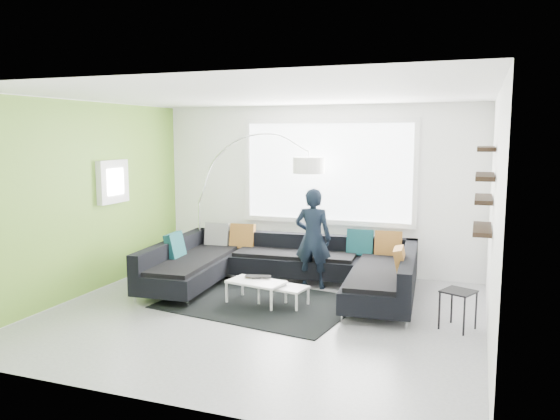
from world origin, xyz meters
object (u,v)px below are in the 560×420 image
at_px(sectional_sofa, 283,269).
at_px(side_table, 458,310).
at_px(coffee_table, 270,293).
at_px(person, 313,238).
at_px(laptop, 257,278).
at_px(arc_lamp, 199,203).

bearing_deg(sectional_sofa, side_table, -20.69).
height_order(coffee_table, side_table, side_table).
relative_size(coffee_table, side_table, 2.06).
bearing_deg(side_table, person, 152.19).
distance_m(coffee_table, side_table, 2.47).
relative_size(coffee_table, laptop, 2.38).
distance_m(arc_lamp, laptop, 2.22).
height_order(arc_lamp, person, arc_lamp).
bearing_deg(side_table, laptop, 175.73).
distance_m(arc_lamp, person, 2.19).
height_order(sectional_sofa, side_table, sectional_sofa).
bearing_deg(laptop, side_table, -18.31).
relative_size(coffee_table, person, 0.65).
bearing_deg(side_table, sectional_sofa, 163.69).
distance_m(sectional_sofa, laptop, 0.56).
bearing_deg(arc_lamp, laptop, -38.52).
relative_size(arc_lamp, person, 1.54).
bearing_deg(side_table, arc_lamp, 160.78).
bearing_deg(coffee_table, arc_lamp, 153.14).
distance_m(side_table, person, 2.49).
bearing_deg(laptop, arc_lamp, 127.06).
relative_size(side_table, person, 0.31).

